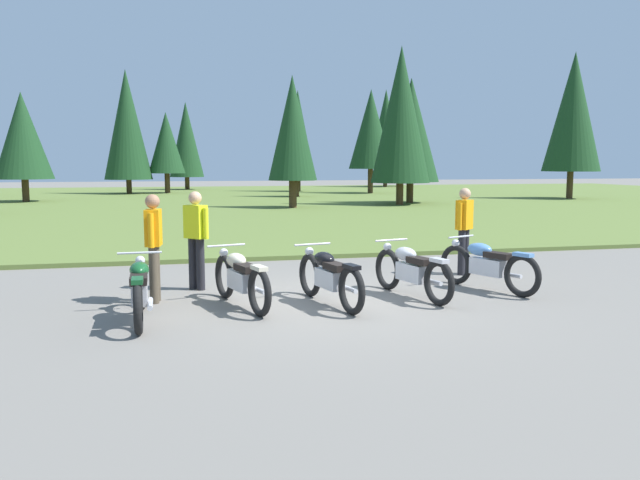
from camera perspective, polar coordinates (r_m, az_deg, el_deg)
ground_plane at (r=9.90m, az=0.80°, el=-5.59°), size 140.00×140.00×0.00m
grass_moorland at (r=35.90m, az=-9.46°, el=3.44°), size 80.00×44.00×0.10m
forest_treeline at (r=41.28m, az=-5.23°, el=9.87°), size 43.59×28.98×8.51m
motorcycle_british_green at (r=8.98m, az=-15.84°, el=-4.28°), size 0.62×2.10×0.88m
motorcycle_cream at (r=9.59m, az=-7.12°, el=-3.38°), size 0.79×2.05×0.88m
motorcycle_black at (r=9.64m, az=0.82°, el=-3.27°), size 0.73×2.07×0.88m
motorcycle_silver at (r=10.30m, az=8.19°, el=-2.68°), size 0.76×2.06×0.88m
motorcycle_sky_blue at (r=11.11m, az=14.73°, el=-2.14°), size 0.98×1.97×0.88m
rider_checking_bike at (r=10.07m, az=-14.67°, el=-0.12°), size 0.26×0.55×1.67m
rider_near_row_end at (r=10.94m, az=-11.05°, el=0.52°), size 0.41×0.42×1.67m
rider_in_hivis_vest at (r=12.53m, az=12.78°, el=1.26°), size 0.43×0.40×1.67m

